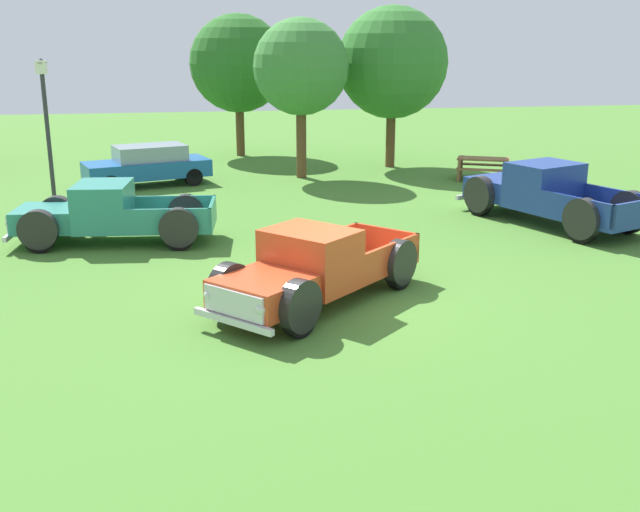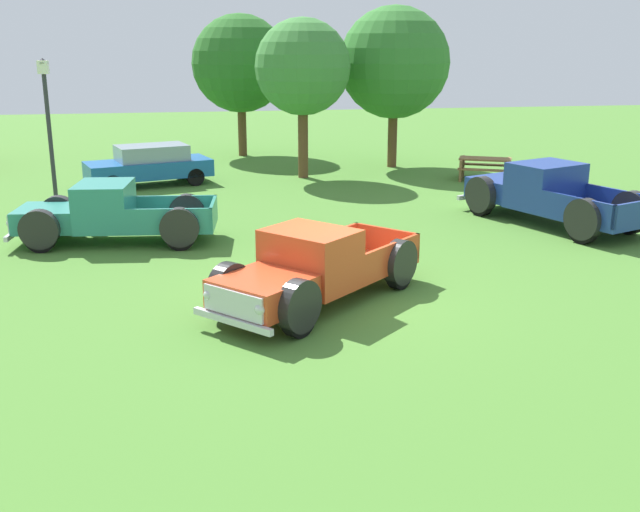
% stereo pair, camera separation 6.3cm
% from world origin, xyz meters
% --- Properties ---
extents(ground_plane, '(80.00, 80.00, 0.00)m').
position_xyz_m(ground_plane, '(0.00, 0.00, 0.00)').
color(ground_plane, '#477A2D').
extents(pickup_truck_foreground, '(4.65, 4.49, 1.46)m').
position_xyz_m(pickup_truck_foreground, '(-0.50, -0.34, 0.70)').
color(pickup_truck_foreground, '#D14723').
rests_on(pickup_truck_foreground, ground_plane).
extents(pickup_truck_behind_left, '(5.01, 2.34, 1.48)m').
position_xyz_m(pickup_truck_behind_left, '(-4.75, 5.06, 0.71)').
color(pickup_truck_behind_left, '#2D8475').
rests_on(pickup_truck_behind_left, ground_plane).
extents(pickup_truck_behind_right, '(3.75, 5.64, 1.63)m').
position_xyz_m(pickup_truck_behind_right, '(6.83, 5.32, 0.78)').
color(pickup_truck_behind_right, navy).
rests_on(pickup_truck_behind_right, ground_plane).
extents(sedan_distant_a, '(4.43, 2.82, 1.38)m').
position_xyz_m(sedan_distant_a, '(-3.98, 12.58, 0.72)').
color(sedan_distant_a, '#195699').
rests_on(sedan_distant_a, ground_plane).
extents(lamp_post_near, '(0.36, 0.36, 4.33)m').
position_xyz_m(lamp_post_near, '(-6.47, 8.77, 2.27)').
color(lamp_post_near, '#2D2D33').
rests_on(lamp_post_near, ground_plane).
extents(picnic_table, '(2.26, 2.10, 0.78)m').
position_xyz_m(picnic_table, '(7.70, 11.66, 0.49)').
color(picnic_table, olive).
rests_on(picnic_table, ground_plane).
extents(oak_tree_east, '(3.36, 3.36, 5.58)m').
position_xyz_m(oak_tree_east, '(1.41, 13.26, 3.88)').
color(oak_tree_east, brown).
rests_on(oak_tree_east, ground_plane).
extents(oak_tree_west, '(4.05, 4.05, 5.88)m').
position_xyz_m(oak_tree_west, '(-0.37, 19.02, 3.85)').
color(oak_tree_west, brown).
rests_on(oak_tree_west, ground_plane).
extents(oak_tree_center, '(4.21, 4.21, 6.08)m').
position_xyz_m(oak_tree_center, '(5.20, 15.02, 3.97)').
color(oak_tree_center, brown).
rests_on(oak_tree_center, ground_plane).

